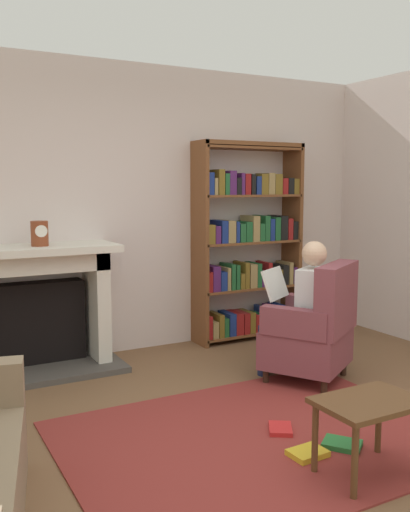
{
  "coord_description": "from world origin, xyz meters",
  "views": [
    {
      "loc": [
        -1.9,
        -2.49,
        1.58
      ],
      "look_at": [
        0.1,
        1.2,
        1.05
      ],
      "focal_mm": 39.58,
      "sensor_mm": 36.0,
      "label": 1
    }
  ],
  "objects": [
    {
      "name": "ground",
      "position": [
        0.0,
        0.0,
        0.0
      ],
      "size": [
        14.0,
        14.0,
        0.0
      ],
      "primitive_type": "plane",
      "color": "brown"
    },
    {
      "name": "side_table",
      "position": [
        0.27,
        -0.35,
        0.36
      ],
      "size": [
        0.56,
        0.39,
        0.43
      ],
      "color": "brown",
      "rests_on": "ground"
    },
    {
      "name": "bookshelf",
      "position": [
        1.22,
        2.33,
        0.97
      ],
      "size": [
        1.16,
        0.32,
        2.0
      ],
      "color": "brown",
      "rests_on": "ground"
    },
    {
      "name": "fireplace",
      "position": [
        -0.98,
        2.3,
        0.57
      ],
      "size": [
        1.46,
        0.64,
        1.08
      ],
      "color": "#4C4742",
      "rests_on": "ground"
    },
    {
      "name": "mantel_clock",
      "position": [
        -0.9,
        2.2,
        1.19
      ],
      "size": [
        0.14,
        0.14,
        0.21
      ],
      "color": "brown",
      "rests_on": "fireplace"
    },
    {
      "name": "seated_reader",
      "position": [
        0.92,
        1.08,
        0.62
      ],
      "size": [
        0.54,
        0.59,
        1.14
      ],
      "rotation": [
        0.0,
        0.0,
        3.69
      ],
      "color": "silver",
      "rests_on": "ground"
    },
    {
      "name": "scattered_books",
      "position": [
        0.22,
        0.05,
        0.03
      ],
      "size": [
        0.5,
        0.62,
        0.03
      ],
      "color": "red",
      "rests_on": "area_rug"
    },
    {
      "name": "area_rug",
      "position": [
        0.0,
        0.3,
        0.01
      ],
      "size": [
        2.4,
        1.8,
        0.01
      ],
      "primitive_type": "cube",
      "color": "maroon",
      "rests_on": "ground"
    },
    {
      "name": "armchair_reading",
      "position": [
        0.98,
        0.98,
        0.42
      ],
      "size": [
        0.87,
        0.86,
        0.97
      ],
      "rotation": [
        0.0,
        0.0,
        3.69
      ],
      "color": "#331E14",
      "rests_on": "ground"
    },
    {
      "name": "back_wall",
      "position": [
        0.0,
        2.55,
        1.35
      ],
      "size": [
        5.6,
        0.1,
        2.7
      ],
      "primitive_type": "cube",
      "color": "silver",
      "rests_on": "ground"
    }
  ]
}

